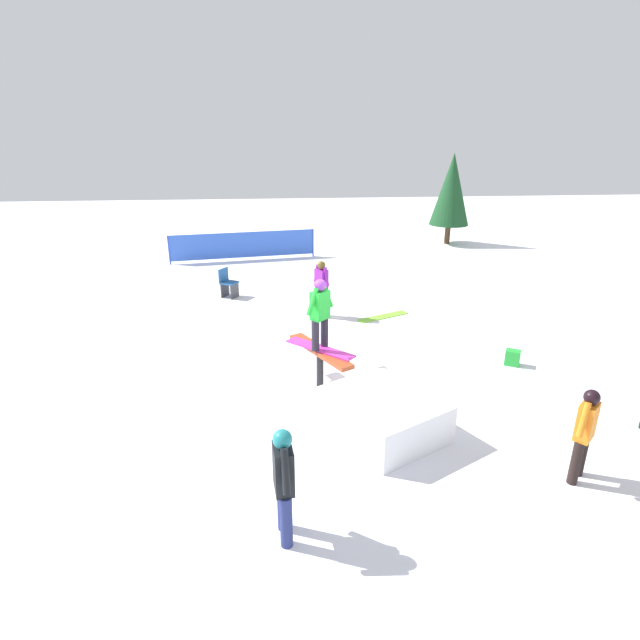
{
  "coord_description": "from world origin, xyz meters",
  "views": [
    {
      "loc": [
        -8.73,
        0.8,
        4.71
      ],
      "look_at": [
        0.0,
        0.0,
        1.41
      ],
      "focal_mm": 28.0,
      "sensor_mm": 36.0,
      "label": 1
    }
  ],
  "objects_px": {
    "rail_feature": "(320,356)",
    "folding_chair": "(228,284)",
    "main_rider_on_rail": "(320,315)",
    "backpack_on_snow": "(512,358)",
    "bystander_orange": "(585,430)",
    "pine_tree_near": "(451,190)",
    "bystander_black": "(284,479)",
    "loose_snowboard_lime": "(383,317)",
    "bystander_purple": "(321,286)"
  },
  "relations": [
    {
      "from": "bystander_purple",
      "to": "bystander_orange",
      "type": "bearing_deg",
      "value": 170.79
    },
    {
      "from": "folding_chair",
      "to": "backpack_on_snow",
      "type": "xyz_separation_m",
      "value": [
        -5.37,
        -6.47,
        -0.24
      ]
    },
    {
      "from": "main_rider_on_rail",
      "to": "bystander_black",
      "type": "height_order",
      "value": "main_rider_on_rail"
    },
    {
      "from": "rail_feature",
      "to": "backpack_on_snow",
      "type": "bearing_deg",
      "value": -110.26
    },
    {
      "from": "bystander_purple",
      "to": "loose_snowboard_lime",
      "type": "relative_size",
      "value": 1.01
    },
    {
      "from": "bystander_purple",
      "to": "folding_chair",
      "type": "relative_size",
      "value": 1.75
    },
    {
      "from": "bystander_black",
      "to": "backpack_on_snow",
      "type": "height_order",
      "value": "bystander_black"
    },
    {
      "from": "bystander_orange",
      "to": "backpack_on_snow",
      "type": "xyz_separation_m",
      "value": [
        3.72,
        -0.79,
        -0.64
      ]
    },
    {
      "from": "bystander_purple",
      "to": "backpack_on_snow",
      "type": "distance_m",
      "value": 5.17
    },
    {
      "from": "rail_feature",
      "to": "bystander_black",
      "type": "distance_m",
      "value": 3.94
    },
    {
      "from": "bystander_purple",
      "to": "pine_tree_near",
      "type": "distance_m",
      "value": 11.18
    },
    {
      "from": "bystander_orange",
      "to": "bystander_purple",
      "type": "bearing_deg",
      "value": 70.2
    },
    {
      "from": "rail_feature",
      "to": "folding_chair",
      "type": "bearing_deg",
      "value": -7.6
    },
    {
      "from": "bystander_black",
      "to": "backpack_on_snow",
      "type": "relative_size",
      "value": 4.52
    },
    {
      "from": "rail_feature",
      "to": "bystander_black",
      "type": "height_order",
      "value": "bystander_black"
    },
    {
      "from": "main_rider_on_rail",
      "to": "bystander_black",
      "type": "xyz_separation_m",
      "value": [
        -3.85,
        0.79,
        -0.64
      ]
    },
    {
      "from": "pine_tree_near",
      "to": "rail_feature",
      "type": "bearing_deg",
      "value": 151.82
    },
    {
      "from": "bystander_black",
      "to": "loose_snowboard_lime",
      "type": "bearing_deg",
      "value": 153.57
    },
    {
      "from": "main_rider_on_rail",
      "to": "backpack_on_snow",
      "type": "distance_m",
      "value": 4.46
    },
    {
      "from": "bystander_orange",
      "to": "folding_chair",
      "type": "xyz_separation_m",
      "value": [
        9.09,
        5.68,
        -0.4
      ]
    },
    {
      "from": "bystander_black",
      "to": "pine_tree_near",
      "type": "xyz_separation_m",
      "value": [
        16.81,
        -7.72,
        1.51
      ]
    },
    {
      "from": "bystander_black",
      "to": "loose_snowboard_lime",
      "type": "distance_m",
      "value": 8.2
    },
    {
      "from": "main_rider_on_rail",
      "to": "bystander_purple",
      "type": "bearing_deg",
      "value": -52.61
    },
    {
      "from": "pine_tree_near",
      "to": "bystander_black",
      "type": "bearing_deg",
      "value": 155.32
    },
    {
      "from": "rail_feature",
      "to": "bystander_purple",
      "type": "relative_size",
      "value": 1.14
    },
    {
      "from": "rail_feature",
      "to": "folding_chair",
      "type": "height_order",
      "value": "folding_chair"
    },
    {
      "from": "bystander_orange",
      "to": "loose_snowboard_lime",
      "type": "height_order",
      "value": "bystander_orange"
    },
    {
      "from": "bystander_black",
      "to": "folding_chair",
      "type": "distance_m",
      "value": 9.94
    },
    {
      "from": "rail_feature",
      "to": "bystander_purple",
      "type": "distance_m",
      "value": 4.04
    },
    {
      "from": "rail_feature",
      "to": "folding_chair",
      "type": "distance_m",
      "value": 6.38
    },
    {
      "from": "bystander_orange",
      "to": "folding_chair",
      "type": "distance_m",
      "value": 10.73
    },
    {
      "from": "rail_feature",
      "to": "backpack_on_snow",
      "type": "xyz_separation_m",
      "value": [
        0.6,
        -4.22,
        -0.49
      ]
    },
    {
      "from": "backpack_on_snow",
      "to": "bystander_purple",
      "type": "bearing_deg",
      "value": -11.37
    },
    {
      "from": "folding_chair",
      "to": "pine_tree_near",
      "type": "height_order",
      "value": "pine_tree_near"
    },
    {
      "from": "bystander_orange",
      "to": "backpack_on_snow",
      "type": "relative_size",
      "value": 4.25
    },
    {
      "from": "loose_snowboard_lime",
      "to": "backpack_on_snow",
      "type": "bearing_deg",
      "value": -80.37
    },
    {
      "from": "loose_snowboard_lime",
      "to": "bystander_orange",
      "type": "bearing_deg",
      "value": -103.21
    },
    {
      "from": "bystander_orange",
      "to": "bystander_black",
      "type": "xyz_separation_m",
      "value": [
        -0.73,
        4.22,
        0.05
      ]
    },
    {
      "from": "main_rider_on_rail",
      "to": "pine_tree_near",
      "type": "xyz_separation_m",
      "value": [
        12.95,
        -6.94,
        0.87
      ]
    },
    {
      "from": "bystander_purple",
      "to": "backpack_on_snow",
      "type": "height_order",
      "value": "bystander_purple"
    },
    {
      "from": "loose_snowboard_lime",
      "to": "bystander_black",
      "type": "bearing_deg",
      "value": -134.84
    },
    {
      "from": "rail_feature",
      "to": "bystander_purple",
      "type": "height_order",
      "value": "bystander_purple"
    },
    {
      "from": "main_rider_on_rail",
      "to": "bystander_black",
      "type": "relative_size",
      "value": 0.91
    },
    {
      "from": "pine_tree_near",
      "to": "backpack_on_snow",
      "type": "bearing_deg",
      "value": 167.59
    },
    {
      "from": "rail_feature",
      "to": "loose_snowboard_lime",
      "type": "bearing_deg",
      "value": -56.93
    },
    {
      "from": "folding_chair",
      "to": "rail_feature",
      "type": "bearing_deg",
      "value": -127.5
    },
    {
      "from": "rail_feature",
      "to": "loose_snowboard_lime",
      "type": "height_order",
      "value": "rail_feature"
    },
    {
      "from": "loose_snowboard_lime",
      "to": "folding_chair",
      "type": "relative_size",
      "value": 1.74
    },
    {
      "from": "backpack_on_snow",
      "to": "folding_chair",
      "type": "bearing_deg",
      "value": -9.21
    },
    {
      "from": "loose_snowboard_lime",
      "to": "folding_chair",
      "type": "distance_m",
      "value": 4.86
    }
  ]
}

